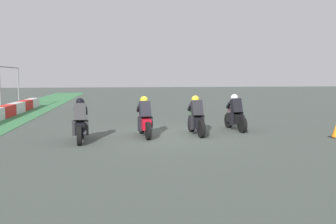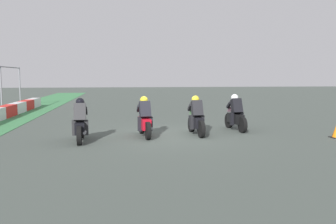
# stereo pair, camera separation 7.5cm
# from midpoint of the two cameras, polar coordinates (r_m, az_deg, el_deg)

# --- Properties ---
(ground_plane) EXTENTS (120.00, 120.00, 0.00)m
(ground_plane) POSITION_cam_midpoint_polar(r_m,az_deg,el_deg) (13.50, 0.28, -3.81)
(ground_plane) COLOR #414943
(rider_lane_a) EXTENTS (2.04, 0.56, 1.51)m
(rider_lane_a) POSITION_cam_midpoint_polar(r_m,az_deg,el_deg) (15.00, 10.98, -0.55)
(rider_lane_a) COLOR black
(rider_lane_a) RESTS_ON ground_plane
(rider_lane_b) EXTENTS (2.04, 0.55, 1.51)m
(rider_lane_b) POSITION_cam_midpoint_polar(r_m,az_deg,el_deg) (13.65, 4.74, -1.08)
(rider_lane_b) COLOR black
(rider_lane_b) RESTS_ON ground_plane
(rider_lane_c) EXTENTS (2.04, 0.57, 1.51)m
(rider_lane_c) POSITION_cam_midpoint_polar(r_m,az_deg,el_deg) (13.22, -3.63, -1.30)
(rider_lane_c) COLOR black
(rider_lane_c) RESTS_ON ground_plane
(rider_lane_d) EXTENTS (2.04, 0.55, 1.51)m
(rider_lane_d) POSITION_cam_midpoint_polar(r_m,az_deg,el_deg) (12.56, -13.78, -1.83)
(rider_lane_d) COLOR black
(rider_lane_d) RESTS_ON ground_plane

